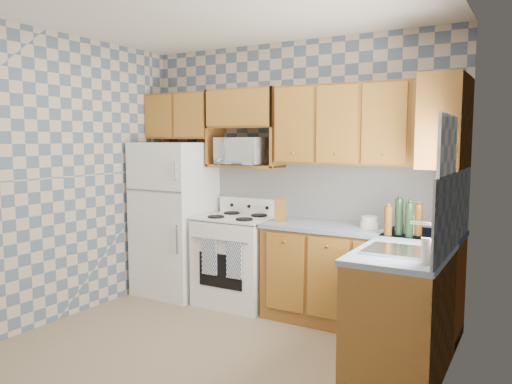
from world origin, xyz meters
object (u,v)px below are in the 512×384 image
microwave (242,151)px  electric_kettle (412,224)px  stove_body (238,261)px  refrigerator (175,218)px

microwave → electric_kettle: bearing=-5.9°
stove_body → microwave: size_ratio=1.75×
refrigerator → electric_kettle: 2.58m
refrigerator → electric_kettle: size_ratio=10.09×
refrigerator → microwave: bearing=11.4°
refrigerator → stove_body: 0.89m
electric_kettle → stove_body: bearing=177.8°
refrigerator → stove_body: bearing=1.8°
stove_body → electric_kettle: electric_kettle is taller
refrigerator → electric_kettle: bearing=-0.9°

